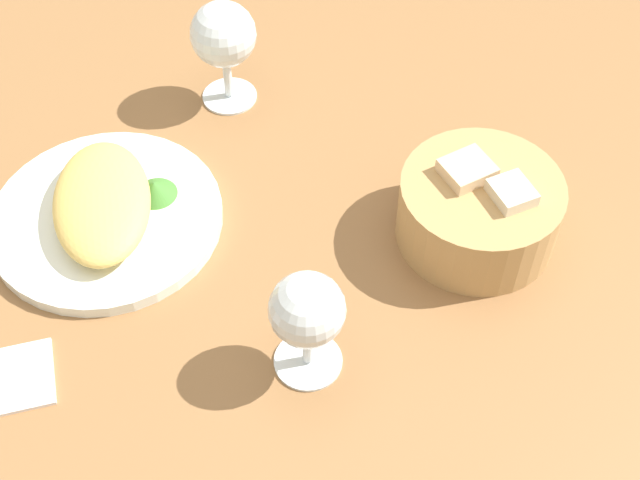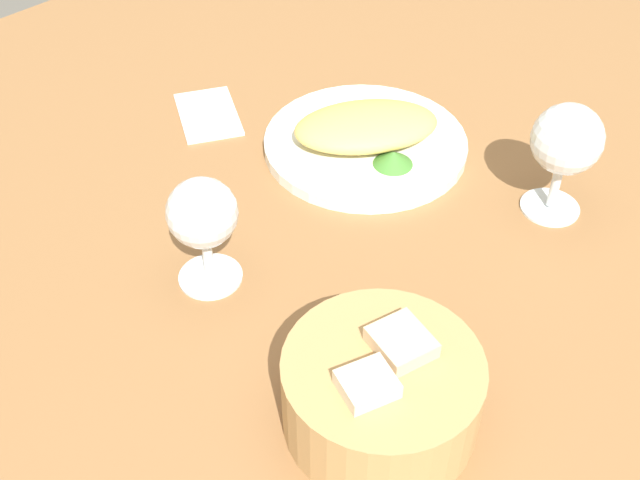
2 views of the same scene
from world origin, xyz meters
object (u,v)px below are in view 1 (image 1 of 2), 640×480
Objects in this scene: bread_basket at (479,209)px; wine_glass_far at (224,38)px; wine_glass_near at (307,314)px; plate at (107,218)px.

wine_glass_far reaches higher than bread_basket.
wine_glass_near is at bearing -91.62° from bread_basket.
plate is 23.84cm from wine_glass_far.
wine_glass_near is 37.39cm from wine_glass_far.
wine_glass_far is at bearing 105.54° from plate.
wine_glass_far is (-33.37, -4.79, 4.78)cm from bread_basket.
plate is 38.17cm from bread_basket.
plate is at bearing -74.46° from wine_glass_far.
plate is at bearing -172.34° from wine_glass_near.
plate is at bearing -135.95° from bread_basket.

